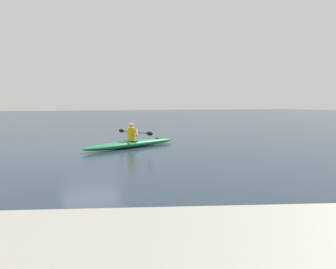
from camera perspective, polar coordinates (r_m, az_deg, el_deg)
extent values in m
plane|color=#1E2D3D|center=(14.10, -14.28, -2.32)|extent=(160.00, 160.00, 0.00)
ellipsoid|color=#19723F|center=(13.69, -6.68, -1.76)|extent=(4.77, 2.66, 0.31)
torus|color=black|center=(13.64, -6.86, -1.21)|extent=(0.76, 0.76, 0.04)
cylinder|color=black|center=(14.63, -2.10, -0.66)|extent=(0.18, 0.18, 0.02)
cylinder|color=yellow|center=(13.60, -6.89, 0.06)|extent=(0.35, 0.35, 0.57)
sphere|color=tan|center=(13.57, -6.91, 1.72)|extent=(0.21, 0.21, 0.21)
cylinder|color=black|center=(13.72, -6.24, 0.44)|extent=(0.87, 1.83, 0.03)
ellipsoid|color=black|center=(14.51, -8.71, 0.70)|extent=(0.20, 0.38, 0.17)
ellipsoid|color=black|center=(12.95, -3.47, 0.15)|extent=(0.20, 0.38, 0.17)
cylinder|color=tan|center=(13.86, -7.33, 0.50)|extent=(0.27, 0.24, 0.34)
cylinder|color=tan|center=(13.43, -5.91, 0.35)|extent=(0.15, 0.32, 0.34)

